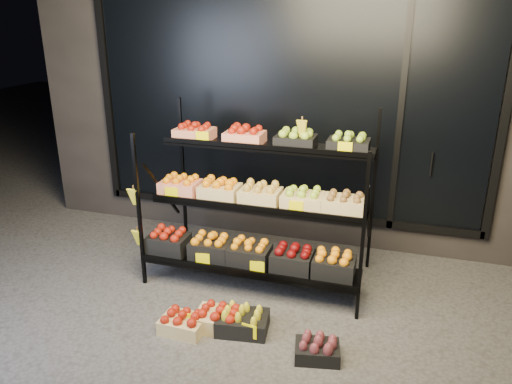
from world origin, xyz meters
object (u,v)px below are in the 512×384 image
(floor_crate_left, at_px, (183,322))
(floor_crate_midright, at_px, (219,318))
(display_rack, at_px, (257,204))
(floor_crate_midleft, at_px, (242,320))

(floor_crate_left, bearing_deg, floor_crate_midright, 28.60)
(display_rack, xyz_separation_m, floor_crate_left, (-0.32, -1.02, -0.70))
(floor_crate_left, relative_size, floor_crate_midright, 0.89)
(display_rack, height_order, floor_crate_midleft, display_rack)
(display_rack, relative_size, floor_crate_midright, 5.29)
(display_rack, height_order, floor_crate_midright, display_rack)
(display_rack, bearing_deg, floor_crate_left, -107.45)
(floor_crate_midleft, relative_size, floor_crate_midright, 1.11)
(floor_crate_left, bearing_deg, display_rack, 74.55)
(floor_crate_left, relative_size, floor_crate_midleft, 0.80)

